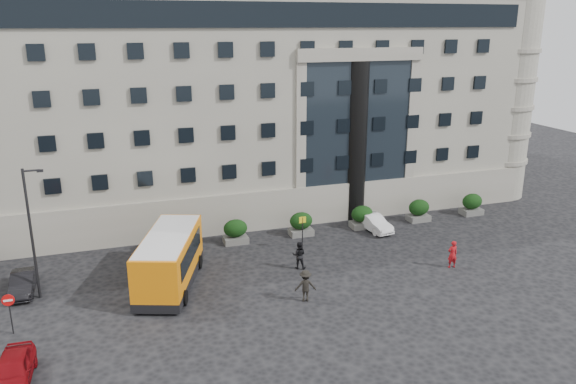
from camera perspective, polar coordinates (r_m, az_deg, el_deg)
name	(u,v)px	position (r m, az deg, el deg)	size (l,w,h in m)	color
ground	(246,290)	(35.28, -4.27, -9.91)	(120.00, 120.00, 0.00)	black
civic_building	(248,97)	(54.75, -4.10, 9.59)	(44.00, 24.00, 18.00)	gray
entrance_column	(356,142)	(46.28, 6.89, 5.05)	(1.80, 1.80, 13.00)	black
hedge_a	(165,239)	(41.36, -12.40, -4.73)	(1.80, 1.26, 1.84)	#555653
hedge_b	(236,231)	(42.12, -5.35, -4.00)	(1.80, 1.26, 1.84)	#555653
hedge_c	(301,224)	(43.49, 1.34, -3.24)	(1.80, 1.26, 1.84)	#555653
hedge_d	(362,217)	(45.42, 7.53, -2.50)	(1.80, 1.26, 1.84)	#555653
hedge_e	(419,210)	(47.84, 13.15, -1.81)	(1.80, 1.26, 1.84)	#555653
hedge_f	(472,204)	(50.68, 18.18, -1.17)	(1.80, 1.26, 1.84)	#555653
street_lamp	(32,229)	(35.80, -24.58, -3.46)	(1.16, 0.18, 8.00)	#262628
bus_stop_sign	(302,227)	(40.45, 1.48, -3.60)	(0.50, 0.08, 2.52)	#262628
no_entry_sign	(9,306)	(33.26, -26.48, -10.33)	(0.64, 0.16, 2.32)	#262628
minibus	(169,258)	(35.82, -11.96, -6.57)	(5.31, 8.50, 3.35)	orange
parked_car_a	(13,370)	(29.54, -26.14, -15.94)	(1.63, 4.05, 1.38)	maroon
parked_car_b	(23,283)	(38.23, -25.34, -8.36)	(1.32, 3.79, 1.25)	black
parked_car_d	(41,218)	(49.28, -23.78, -2.45)	(2.63, 5.70, 1.58)	black
white_taxi	(373,222)	(45.11, 8.67, -3.08)	(1.35, 3.88, 1.28)	silver
pedestrian_a	(452,254)	(39.42, 16.37, -6.09)	(0.70, 0.46, 1.91)	#A71016
pedestrian_b	(299,255)	(37.74, 1.13, -6.43)	(0.92, 0.72, 1.89)	black
pedestrian_c	(305,286)	(33.54, 1.78, -9.49)	(1.26, 0.72, 1.95)	black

